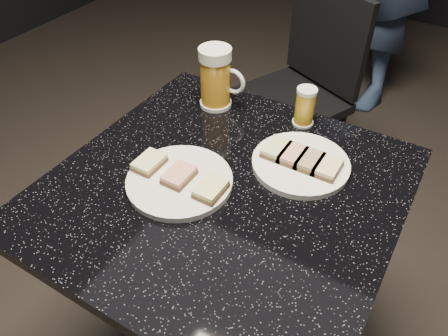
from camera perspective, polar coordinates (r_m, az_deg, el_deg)
The scene contains 8 objects.
plate_large at distance 0.92m, azimuth -5.82°, elevation -1.70°, with size 0.22×0.22×0.01m, color white.
plate_small at distance 0.97m, azimuth 9.97°, elevation 0.56°, with size 0.21×0.21×0.01m, color white.
table at distance 1.10m, azimuth 0.00°, elevation -11.51°, with size 0.70×0.70×0.75m.
beer_mug at distance 1.11m, azimuth -1.02°, elevation 11.70°, with size 0.12×0.08×0.16m.
beer_tumbler at distance 1.08m, azimuth 10.52°, elevation 7.87°, with size 0.05×0.05×0.10m.
chair at distance 1.75m, azimuth 9.88°, elevation 10.38°, with size 0.49×0.49×0.86m.
canapes_on_plate_large at distance 0.91m, azimuth -5.89°, elevation -0.95°, with size 0.21×0.07×0.02m.
canapes_on_plate_small at distance 0.96m, azimuth 10.08°, elevation 1.30°, with size 0.17×0.07×0.02m.
Camera 1 is at (0.34, -0.56, 1.38)m, focal length 35.00 mm.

